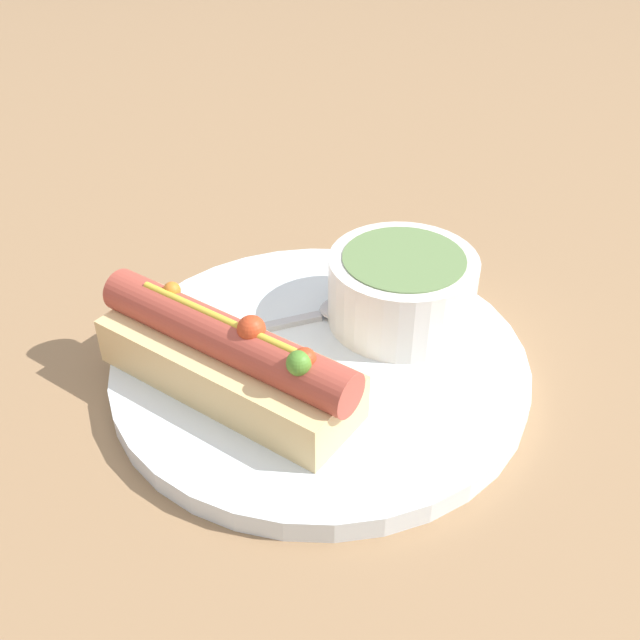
% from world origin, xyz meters
% --- Properties ---
extents(ground_plane, '(4.00, 4.00, 0.00)m').
position_xyz_m(ground_plane, '(0.00, 0.00, 0.00)').
color(ground_plane, '#93704C').
extents(dinner_plate, '(0.28, 0.28, 0.02)m').
position_xyz_m(dinner_plate, '(0.00, 0.00, 0.01)').
color(dinner_plate, white).
rests_on(dinner_plate, ground_plane).
extents(hot_dog, '(0.19, 0.11, 0.06)m').
position_xyz_m(hot_dog, '(-0.01, -0.07, 0.04)').
color(hot_dog, '#E5C17F').
rests_on(hot_dog, dinner_plate).
extents(soup_bowl, '(0.11, 0.11, 0.05)m').
position_xyz_m(soup_bowl, '(0.00, 0.07, 0.04)').
color(soup_bowl, silver).
rests_on(soup_bowl, dinner_plate).
extents(spoon, '(0.07, 0.17, 0.01)m').
position_xyz_m(spoon, '(-0.04, 0.03, 0.02)').
color(spoon, '#B7B7BC').
rests_on(spoon, dinner_plate).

